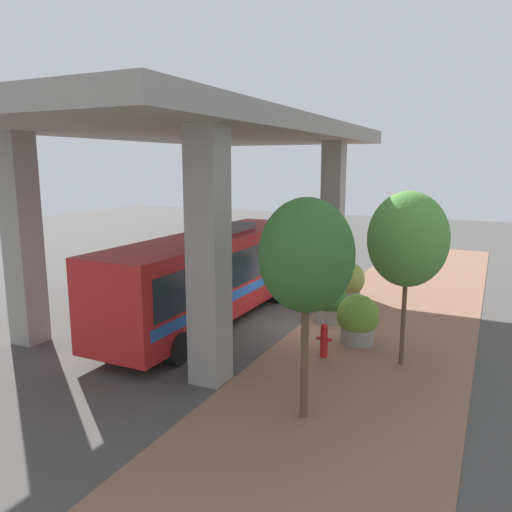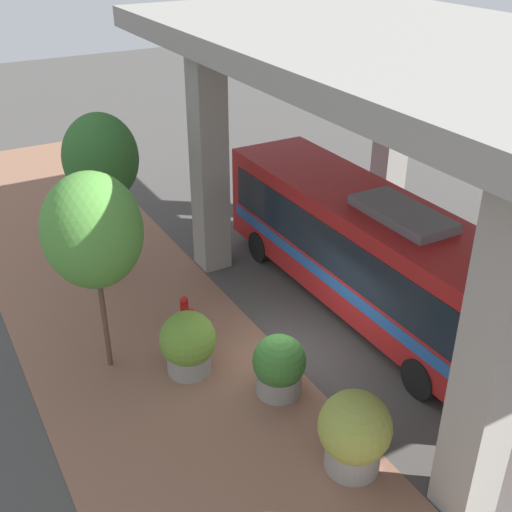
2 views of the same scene
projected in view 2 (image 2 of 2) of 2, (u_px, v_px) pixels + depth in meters
ground_plane at (289, 360)px, 16.30m from camera, size 80.00×80.00×0.00m
sidewalk_strip at (180, 398)px, 15.00m from camera, size 6.00×40.00×0.02m
overpass at (442, 83)px, 14.89m from camera, size 9.40×18.87×7.46m
bus at (369, 248)px, 17.50m from camera, size 2.71×11.12×3.54m
fire_hydrant at (185, 314)px, 17.17m from camera, size 0.48×0.23×1.08m
planter_front at (279, 366)px, 14.87m from camera, size 1.26×1.26×1.54m
planter_middle at (355, 433)px, 12.75m from camera, size 1.50×1.50×1.83m
planter_back at (188, 344)px, 15.52m from camera, size 1.38×1.38×1.66m
street_tree_near at (101, 158)px, 18.12m from camera, size 2.15×2.15×5.17m
street_tree_far at (92, 231)px, 14.32m from camera, size 2.27×2.27×5.13m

